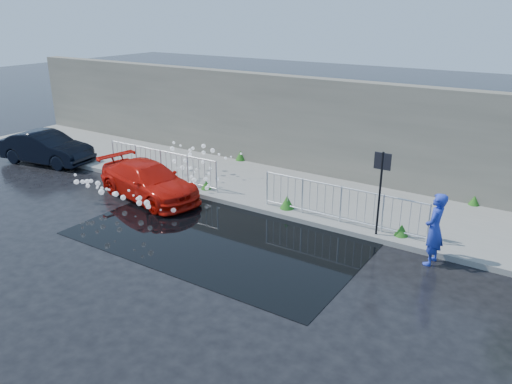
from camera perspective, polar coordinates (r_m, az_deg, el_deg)
ground at (r=13.71m, az=-8.04°, el=-5.89°), size 90.00×90.00×0.00m
pavement at (r=17.42m, az=2.75°, el=0.39°), size 30.00×4.00×0.15m
curb at (r=15.83m, az=-0.95°, el=-1.66°), size 30.00×0.25×0.16m
retaining_wall at (r=18.76m, az=6.30°, el=7.56°), size 30.00×0.60×3.50m
puddle at (r=14.11m, az=-3.84°, el=-4.90°), size 8.00×5.00×0.01m
sign_post at (r=13.58m, az=14.08°, el=1.31°), size 0.45×0.06×2.50m
railing_left at (r=18.28m, az=-10.78°, el=3.20°), size 5.05×0.05×1.10m
railing_right at (r=14.54m, az=9.66°, el=-1.24°), size 5.05×0.05×1.10m
weeds at (r=17.00m, az=1.60°, el=0.80°), size 12.17×3.93×0.41m
water_spray at (r=17.37m, az=-11.03°, el=2.00°), size 3.59×5.40×1.02m
red_car at (r=16.95m, az=-12.18°, el=1.24°), size 4.36×2.41×1.20m
dark_car at (r=22.08m, az=-22.87°, el=4.68°), size 4.15×2.07×1.31m
person at (r=12.96m, az=19.72°, el=-4.02°), size 0.50×0.71×1.86m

